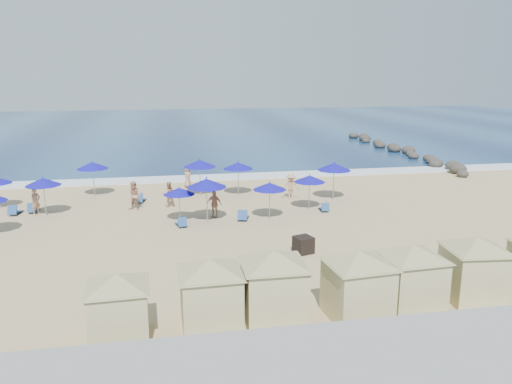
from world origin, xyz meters
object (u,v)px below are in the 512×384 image
Objects in this scene: cabana_3 at (358,276)px; beachgoer_2 at (214,204)px; cabana_1 at (211,284)px; trash_bin at (303,245)px; umbrella_10 at (310,179)px; beachgoer_0 at (36,202)px; beachgoer_5 at (169,194)px; umbrella_7 at (270,186)px; cabana_0 at (118,298)px; beachgoer_1 at (134,196)px; umbrella_8 at (238,166)px; beachgoer_3 at (291,186)px; umbrella_2 at (43,182)px; cabana_4 at (411,268)px; umbrella_3 at (92,165)px; umbrella_4 at (179,191)px; cabana_5 at (475,260)px; umbrella_9 at (334,167)px; cabana_2 at (274,276)px; rock_jetty at (399,150)px; beachgoer_4 at (188,177)px; umbrella_6 at (200,164)px; umbrella_5 at (206,183)px.

cabana_3 is 14.25m from beachgoer_2.
trash_bin is at bearing 51.34° from cabana_1.
trash_bin is 6.83m from cabana_3.
umbrella_10 reaches higher than beachgoer_2.
beachgoer_0 is 1.03× the size of beachgoer_5.
beachgoer_5 is (-5.93, 3.99, -1.19)m from umbrella_7.
umbrella_10 is (10.77, 14.39, 0.55)m from cabana_0.
beachgoer_1 reaches higher than beachgoer_5.
beachgoer_3 is (3.43, -1.83, -1.25)m from umbrella_8.
umbrella_2 reaches higher than umbrella_10.
cabana_4 reaches higher than umbrella_3.
umbrella_4 is 1.15× the size of beachgoer_1.
cabana_3 is 1.00× the size of cabana_4.
umbrella_3 is (-16.62, 20.02, 0.61)m from cabana_5.
umbrella_9 is 1.15× the size of umbrella_10.
cabana_2 is 18.73m from umbrella_8.
cabana_2 is 16.86m from beachgoer_1.
beachgoer_3 is at bearing 4.47° from umbrella_2.
cabana_5 reaches higher than umbrella_3.
cabana_3 is (2.99, -0.37, -0.05)m from cabana_2.
umbrella_2 is 16.49m from umbrella_10.
rock_jetty is 39.41m from cabana_3.
umbrella_10 is (5.46, 14.01, 0.36)m from cabana_2.
cabana_1 is at bearing -105.40° from beachgoer_3.
beachgoer_3 is (10.57, 0.95, -0.03)m from beachgoer_1.
beachgoer_1 is (-13.59, 15.66, -0.67)m from cabana_5.
cabana_5 is at bearing -70.74° from umbrella_8.
beachgoer_3 is at bearing -14.10° from umbrella_3.
cabana_5 reaches higher than beachgoer_3.
beachgoer_1 is (-27.32, -18.40, 0.57)m from rock_jetty.
beachgoer_0 is at bearing -160.98° from beachgoer_2.
umbrella_8 is 5.92m from beachgoer_2.
rock_jetty is at bearing 61.61° from cabana_3.
cabana_0 is 21.17m from umbrella_9.
beachgoer_4 is (0.92, 8.98, -1.01)m from umbrella_4.
umbrella_6 is (7.47, -1.21, 0.11)m from umbrella_3.
cabana_4 is (7.44, 0.02, 0.01)m from cabana_1.
umbrella_8 is (10.18, -1.59, -0.07)m from umbrella_3.
rock_jetty is at bearing 64.30° from cabana_4.
cabana_1 is at bearing -110.82° from umbrella_7.
umbrella_5 reaches higher than cabana_0.
umbrella_5 reaches higher than umbrella_4.
umbrella_2 is 1.32× the size of beachgoer_1.
beachgoer_4 is at bearing 84.34° from beachgoer_1.
beachgoer_2 is 6.69m from beachgoer_3.
umbrella_5 reaches higher than beachgoer_5.
cabana_1 is 19.15m from umbrella_9.
umbrella_7 is (-0.42, 6.02, 1.61)m from trash_bin.
umbrella_4 is 5.36m from umbrella_7.
cabana_4 reaches higher than umbrella_6.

